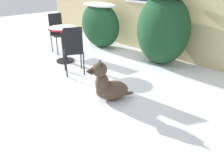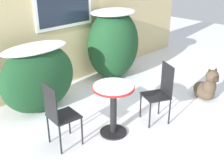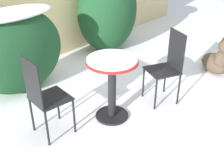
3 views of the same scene
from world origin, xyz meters
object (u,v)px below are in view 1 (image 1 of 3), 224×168
Objects in this scene: patio_table at (63,37)px; dog at (108,86)px; patio_chair_far_side at (73,49)px; patio_chair_near_table at (58,32)px.

patio_table reaches higher than dog.
dog is (1.98, -0.46, -0.31)m from patio_table.
patio_chair_far_side is at bearing -18.53° from patio_table.
patio_table is 2.05m from dog.
patio_chair_near_table is at bearing -164.00° from dog.
patio_table is at bearing -106.12° from patio_chair_near_table.
patio_table is 0.82m from patio_chair_far_side.
patio_chair_far_side is (1.52, -0.57, 0.00)m from patio_chair_near_table.
patio_chair_far_side is (0.78, -0.26, -0.04)m from patio_table.
patio_chair_far_side is 1.37× the size of dog.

